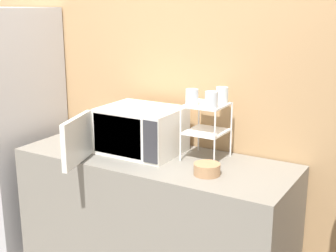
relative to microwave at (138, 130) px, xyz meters
name	(u,v)px	position (x,y,z in m)	size (l,w,h in m)	color
wall_back	(183,81)	(0.13, 0.33, 0.28)	(8.00, 0.06, 2.60)	tan
counter	(154,222)	(0.13, -0.03, -0.58)	(1.74, 0.65, 0.88)	gray
microwave	(138,130)	(0.00, 0.00, 0.00)	(0.51, 0.76, 0.29)	silver
dish_rack	(206,120)	(0.42, 0.11, 0.10)	(0.23, 0.25, 0.34)	white
glass_front_left	(192,97)	(0.36, 0.04, 0.24)	(0.08, 0.08, 0.10)	silver
glass_back_right	(222,95)	(0.48, 0.19, 0.24)	(0.08, 0.08, 0.10)	silver
glass_front_right	(211,100)	(0.49, 0.03, 0.24)	(0.08, 0.08, 0.10)	silver
bowl	(207,169)	(0.55, -0.14, -0.11)	(0.15, 0.15, 0.06)	#AD7F56
refrigerator	(1,128)	(-1.22, -0.05, -0.14)	(0.72, 0.72, 1.77)	#B7B7BC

